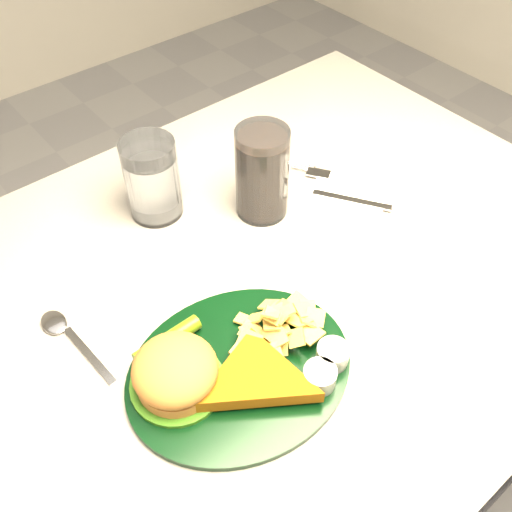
{
  "coord_description": "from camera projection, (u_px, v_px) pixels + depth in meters",
  "views": [
    {
      "loc": [
        -0.3,
        -0.41,
        1.37
      ],
      "look_at": [
        0.03,
        -0.0,
        0.8
      ],
      "focal_mm": 40.0,
      "sensor_mm": 36.0,
      "label": 1
    }
  ],
  "objects": [
    {
      "name": "spoon",
      "position": [
        89.0,
        354.0,
        0.72
      ],
      "size": [
        0.05,
        0.15,
        0.01
      ],
      "primitive_type": null,
      "rotation": [
        0.0,
        0.0,
        0.06
      ],
      "color": "silver",
      "rests_on": "table"
    },
    {
      "name": "fork_napkin",
      "position": [
        347.0,
        197.0,
        0.93
      ],
      "size": [
        0.2,
        0.21,
        0.01
      ],
      "primitive_type": null,
      "rotation": [
        0.0,
        0.0,
        0.57
      ],
      "color": "white",
      "rests_on": "table"
    },
    {
      "name": "table",
      "position": [
        240.0,
        415.0,
        1.08
      ],
      "size": [
        1.2,
        0.8,
        0.75
      ],
      "primitive_type": null,
      "color": "gray",
      "rests_on": "ground"
    },
    {
      "name": "cola_glass",
      "position": [
        262.0,
        173.0,
        0.86
      ],
      "size": [
        0.09,
        0.09,
        0.15
      ],
      "primitive_type": "cylinder",
      "rotation": [
        0.0,
        0.0,
        -0.07
      ],
      "color": "black",
      "rests_on": "table"
    },
    {
      "name": "ground",
      "position": [
        243.0,
        490.0,
        1.35
      ],
      "size": [
        4.0,
        4.0,
        0.0
      ],
      "primitive_type": "plane",
      "color": "#969598",
      "rests_on": "ground"
    },
    {
      "name": "water_glass",
      "position": [
        152.0,
        179.0,
        0.87
      ],
      "size": [
        0.1,
        0.1,
        0.13
      ],
      "primitive_type": "cylinder",
      "rotation": [
        0.0,
        0.0,
        0.23
      ],
      "color": "white",
      "rests_on": "table"
    },
    {
      "name": "dinner_plate",
      "position": [
        239.0,
        358.0,
        0.69
      ],
      "size": [
        0.32,
        0.28,
        0.07
      ],
      "primitive_type": null,
      "rotation": [
        0.0,
        0.0,
        -0.16
      ],
      "color": "black",
      "rests_on": "table"
    }
  ]
}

